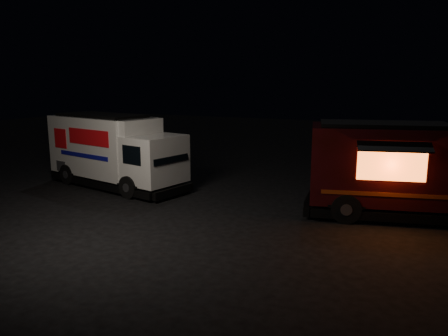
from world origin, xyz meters
TOP-DOWN VIEW (x-y plane):
  - ground at (0.00, 0.00)m, footprint 80.00×80.00m
  - white_truck at (-4.83, 2.46)m, footprint 7.43×3.77m
  - red_truck at (7.19, 3.26)m, footprint 7.47×4.24m

SIDE VIEW (x-z plane):
  - ground at x=0.00m, z-range 0.00..0.00m
  - white_truck at x=-4.83m, z-range 0.00..3.22m
  - red_truck at x=7.19m, z-range 0.00..3.28m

